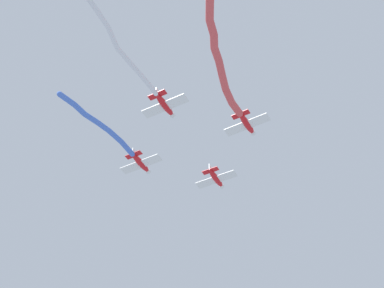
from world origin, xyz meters
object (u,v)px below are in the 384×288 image
Objects in this scene: airplane_right_wing at (247,124)px; airplane_slot at (165,105)px; airplane_left_wing at (141,163)px; airplane_lead at (216,179)px.

airplane_slot is at bearing 138.54° from airplane_right_wing.
airplane_right_wing is (-0.84, -16.19, 0.70)m from airplane_left_wing.
airplane_slot reaches higher than airplane_left_wing.
airplane_left_wing is 1.00× the size of airplane_right_wing.
airplane_right_wing reaches higher than airplane_slot.
airplane_lead is at bearing -42.22° from airplane_left_wing.
airplane_left_wing is at bearing 93.55° from airplane_right_wing.
airplane_left_wing is (-7.67, 8.52, -0.40)m from airplane_lead.
airplane_right_wing reaches higher than airplane_left_wing.
airplane_left_wing is at bearing 136.90° from airplane_lead.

